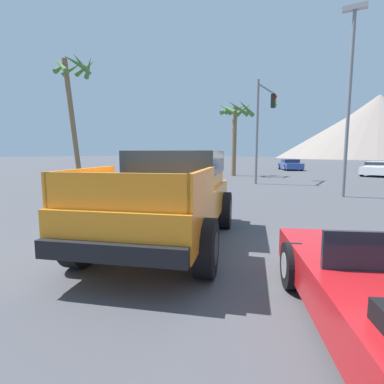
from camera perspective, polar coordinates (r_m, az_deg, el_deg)
ground_plane at (r=5.80m, az=-2.98°, el=-11.09°), size 320.00×320.00×0.00m
orange_pickup_truck at (r=6.40m, az=-3.92°, el=0.62°), size 3.57×5.51×1.89m
parked_car_blue at (r=35.13m, az=18.21°, el=5.00°), size 3.60×4.82×1.19m
parked_car_white at (r=28.73m, az=31.98°, el=3.81°), size 2.74×4.57×1.17m
traffic_light_main at (r=19.93m, az=13.67°, el=14.11°), size 0.38×3.75×6.10m
street_lamp_post at (r=14.43m, az=27.88°, el=17.58°), size 0.90×0.24×7.65m
palm_tree_tall at (r=25.05m, az=8.22°, el=13.56°), size 2.73×2.83×5.96m
palm_tree_leaning at (r=24.51m, az=-21.61°, el=18.08°), size 2.81×2.89×8.83m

